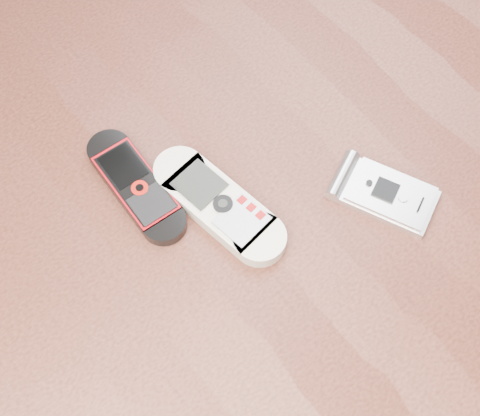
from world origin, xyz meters
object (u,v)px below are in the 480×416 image
object	(u,v)px
nokia_white	(219,204)
motorola_razr	(387,194)
table	(236,262)
nokia_black_red	(136,185)

from	to	relation	value
nokia_white	motorola_razr	xyz separation A→B (m)	(0.12, -0.09, -0.00)
nokia_white	motorola_razr	size ratio (longest dim) A/B	1.51
nokia_white	motorola_razr	bearing A→B (deg)	-42.94
table	motorola_razr	bearing A→B (deg)	-31.03
table	nokia_white	xyz separation A→B (m)	(-0.01, 0.02, 0.11)
nokia_black_red	motorola_razr	world-z (taller)	motorola_razr
nokia_black_red	motorola_razr	size ratio (longest dim) A/B	1.38
nokia_white	nokia_black_red	size ratio (longest dim) A/B	1.10
nokia_white	nokia_black_red	bearing A→B (deg)	118.03
table	nokia_black_red	world-z (taller)	nokia_black_red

